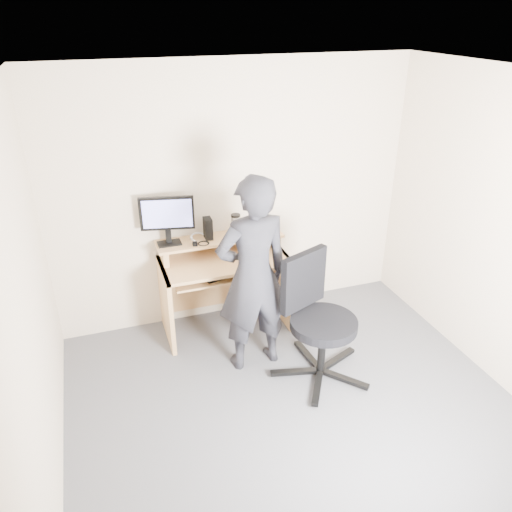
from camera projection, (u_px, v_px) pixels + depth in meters
ground at (304, 424)px, 3.83m from camera, size 3.50×3.50×0.00m
back_wall at (235, 196)px, 4.74m from camera, size 3.50×0.02×2.50m
ceiling at (324, 83)px, 2.70m from camera, size 3.50×3.50×0.02m
desk at (223, 275)px, 4.82m from camera, size 1.20×0.60×0.91m
monitor at (167, 216)px, 4.46m from camera, size 0.48×0.14×0.46m
external_drive at (208, 228)px, 4.66m from camera, size 0.07×0.13×0.20m
travel_mug at (236, 226)px, 4.71m from camera, size 0.10×0.10×0.20m
smartphone at (252, 234)px, 4.77m from camera, size 0.08×0.14×0.01m
charger at (195, 244)px, 4.55m from camera, size 0.05×0.05×0.03m
headphones at (199, 238)px, 4.70m from camera, size 0.19×0.19×0.06m
keyboard at (227, 272)px, 4.62m from camera, size 0.49×0.27×0.03m
mouse at (263, 257)px, 4.66m from camera, size 0.10×0.07×0.04m
office_chair at (316, 314)px, 4.14m from camera, size 0.84×0.82×1.06m
person at (253, 276)px, 4.12m from camera, size 0.67×0.47×1.75m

